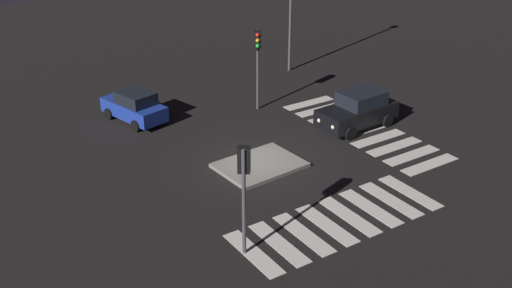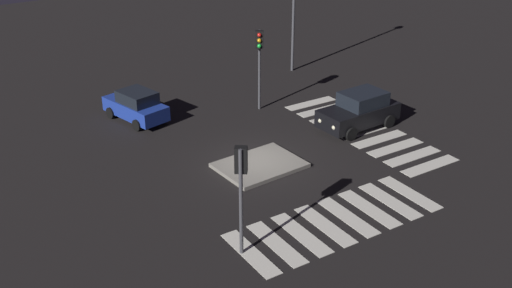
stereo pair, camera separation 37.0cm
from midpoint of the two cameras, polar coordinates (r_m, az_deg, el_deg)
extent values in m
plane|color=black|center=(29.10, 0.36, -1.78)|extent=(80.00, 80.00, 0.00)
cube|color=gray|center=(28.73, 0.71, -1.96)|extent=(3.97, 3.09, 0.18)
cube|color=black|center=(32.93, 9.68, 2.70)|extent=(4.49, 2.12, 0.90)
cube|color=black|center=(32.81, 10.12, 4.11)|extent=(2.34, 1.83, 0.73)
cylinder|color=black|center=(31.61, 9.03, 0.93)|extent=(0.72, 0.29, 0.71)
cylinder|color=black|center=(32.82, 6.81, 2.04)|extent=(0.72, 0.29, 0.71)
cylinder|color=black|center=(33.44, 12.40, 2.06)|extent=(0.72, 0.29, 0.71)
cylinder|color=black|center=(34.59, 10.17, 3.07)|extent=(0.72, 0.29, 0.71)
sphere|color=#F2EABF|center=(31.20, 7.52, 1.51)|extent=(0.24, 0.24, 0.24)
sphere|color=#F2EABF|center=(31.89, 6.27, 2.14)|extent=(0.24, 0.24, 0.24)
cube|color=#1E389E|center=(34.06, -10.69, 3.23)|extent=(2.51, 4.13, 0.79)
cube|color=black|center=(33.62, -10.55, 4.25)|extent=(1.92, 2.27, 0.64)
cylinder|color=black|center=(34.70, -12.89, 2.81)|extent=(0.36, 0.66, 0.62)
cylinder|color=black|center=(35.53, -10.74, 3.57)|extent=(0.36, 0.66, 0.62)
cylinder|color=black|center=(32.87, -10.54, 1.72)|extent=(0.36, 0.66, 0.62)
cylinder|color=black|center=(33.74, -8.34, 2.54)|extent=(0.36, 0.66, 0.62)
sphere|color=#F2EABF|center=(35.29, -13.10, 3.81)|extent=(0.21, 0.21, 0.21)
sphere|color=#F2EABF|center=(35.75, -11.90, 4.21)|extent=(0.21, 0.21, 0.21)
cylinder|color=#47474C|center=(21.86, -0.90, -5.48)|extent=(0.14, 0.14, 4.22)
cube|color=black|center=(21.22, -0.89, -1.46)|extent=(0.54, 0.52, 0.96)
sphere|color=red|center=(21.26, -0.85, -0.50)|extent=(0.22, 0.22, 0.22)
sphere|color=orange|center=(21.39, -0.84, -1.22)|extent=(0.22, 0.22, 0.22)
sphere|color=green|center=(21.53, -0.84, -1.93)|extent=(0.22, 0.22, 0.22)
cylinder|color=#47474C|center=(34.37, 0.63, 6.78)|extent=(0.14, 0.14, 4.56)
cube|color=black|center=(33.65, 0.64, 9.58)|extent=(0.54, 0.51, 0.96)
sphere|color=red|center=(33.38, 0.63, 9.98)|extent=(0.22, 0.22, 0.22)
sphere|color=orange|center=(33.46, 0.63, 9.49)|extent=(0.22, 0.22, 0.22)
sphere|color=green|center=(33.55, 0.63, 8.99)|extent=(0.22, 0.22, 0.22)
cylinder|color=#47474C|center=(40.33, 3.75, 12.45)|extent=(0.18, 0.18, 8.44)
cube|color=silver|center=(22.98, -0.04, -10.02)|extent=(0.70, 3.20, 0.02)
cube|color=silver|center=(23.50, 2.35, -9.13)|extent=(0.70, 3.20, 0.02)
cube|color=silver|center=(24.07, 4.63, -8.26)|extent=(0.70, 3.20, 0.02)
cube|color=silver|center=(24.68, 6.78, -7.43)|extent=(0.70, 3.20, 0.02)
cube|color=silver|center=(25.33, 8.82, -6.63)|extent=(0.70, 3.20, 0.02)
cube|color=silver|center=(26.01, 10.76, -5.86)|extent=(0.70, 3.20, 0.02)
cube|color=silver|center=(26.72, 12.58, -5.12)|extent=(0.70, 3.20, 0.02)
cube|color=silver|center=(27.47, 14.31, -4.42)|extent=(0.70, 3.20, 0.02)
cube|color=silver|center=(30.02, 16.06, -1.93)|extent=(3.20, 0.70, 0.02)
cube|color=silver|center=(30.69, 14.50, -1.10)|extent=(3.20, 0.70, 0.02)
cube|color=silver|center=(31.39, 13.01, -0.31)|extent=(3.20, 0.70, 0.02)
cube|color=silver|center=(32.11, 11.58, 0.45)|extent=(3.20, 0.70, 0.02)
cube|color=silver|center=(32.86, 10.22, 1.17)|extent=(3.20, 0.70, 0.02)
cube|color=silver|center=(33.62, 8.91, 1.86)|extent=(3.20, 0.70, 0.02)
cube|color=silver|center=(34.42, 7.67, 2.51)|extent=(3.20, 0.70, 0.02)
cube|color=silver|center=(35.23, 6.48, 3.14)|extent=(3.20, 0.70, 0.02)
cube|color=silver|center=(36.05, 5.34, 3.74)|extent=(3.20, 0.70, 0.02)
camera|label=1|loc=(0.18, -89.63, 0.18)|focal=43.55mm
camera|label=2|loc=(0.18, 90.37, -0.18)|focal=43.55mm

